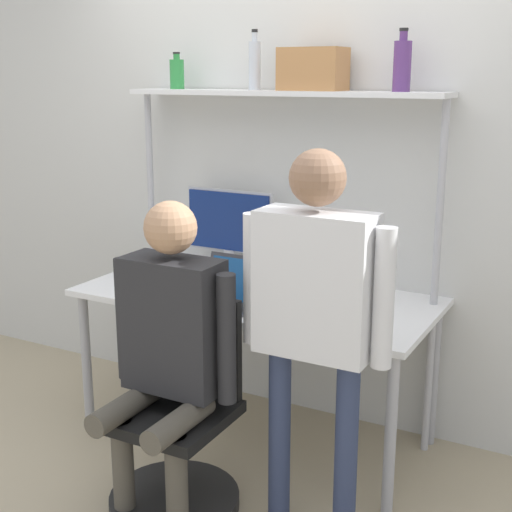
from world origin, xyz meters
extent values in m
plane|color=tan|center=(0.00, 0.00, 0.00)|extent=(12.00, 12.00, 0.00)
cube|color=silver|center=(0.00, 0.85, 1.35)|extent=(8.00, 0.06, 2.70)
cube|color=white|center=(0.00, 0.42, 0.75)|extent=(1.76, 0.80, 0.03)
cylinder|color=#A5A5AA|center=(-0.82, 0.08, 0.37)|extent=(0.05, 0.05, 0.73)
cylinder|color=#A5A5AA|center=(0.82, 0.08, 0.37)|extent=(0.05, 0.05, 0.73)
cylinder|color=#A5A5AA|center=(-0.82, 0.76, 0.37)|extent=(0.05, 0.05, 0.73)
cylinder|color=#A5A5AA|center=(0.82, 0.76, 0.37)|extent=(0.05, 0.05, 0.73)
cube|color=white|center=(0.00, 0.68, 1.72)|extent=(1.67, 0.25, 0.02)
cylinder|color=#B2B2B7|center=(-0.82, 0.68, 0.87)|extent=(0.04, 0.04, 1.74)
cylinder|color=#B2B2B7|center=(0.82, 0.68, 0.87)|extent=(0.04, 0.04, 1.74)
cylinder|color=#B7B7BC|center=(-0.31, 0.68, 0.77)|extent=(0.18, 0.18, 0.01)
cylinder|color=#B7B7BC|center=(-0.31, 0.68, 0.83)|extent=(0.06, 0.06, 0.12)
cube|color=#B7B7BC|center=(-0.31, 0.69, 1.05)|extent=(0.51, 0.01, 0.34)
cube|color=navy|center=(-0.31, 0.68, 1.05)|extent=(0.49, 0.02, 0.31)
cube|color=#333338|center=(-0.03, 0.18, 0.77)|extent=(0.28, 0.23, 0.01)
cube|color=black|center=(-0.03, 0.16, 0.77)|extent=(0.24, 0.13, 0.00)
cube|color=#333338|center=(-0.03, 0.25, 0.88)|extent=(0.28, 0.09, 0.22)
cube|color=#194C8C|center=(-0.03, 0.25, 0.88)|extent=(0.25, 0.07, 0.19)
cube|color=#264C8C|center=(0.18, 0.22, 0.77)|extent=(0.07, 0.15, 0.01)
cube|color=black|center=(0.18, 0.22, 0.77)|extent=(0.06, 0.13, 0.00)
cylinder|color=black|center=(0.00, -0.32, 0.03)|extent=(0.56, 0.56, 0.06)
cylinder|color=#4C4C51|center=(0.00, -0.32, 0.23)|extent=(0.06, 0.06, 0.34)
cube|color=black|center=(0.00, -0.32, 0.43)|extent=(0.46, 0.46, 0.05)
cube|color=black|center=(0.00, -0.11, 0.68)|extent=(0.41, 0.04, 0.45)
cylinder|color=#4C473D|center=(-0.13, -0.49, 0.23)|extent=(0.09, 0.09, 0.45)
cylinder|color=#4C473D|center=(0.14, -0.49, 0.23)|extent=(0.09, 0.09, 0.45)
cylinder|color=#4C473D|center=(-0.13, -0.46, 0.50)|extent=(0.10, 0.38, 0.10)
cylinder|color=#4C473D|center=(0.14, -0.46, 0.50)|extent=(0.10, 0.38, 0.10)
cube|color=#262628|center=(0.00, -0.29, 0.82)|extent=(0.41, 0.20, 0.56)
cylinder|color=#262628|center=(-0.25, -0.29, 0.81)|extent=(0.08, 0.08, 0.53)
cylinder|color=#262628|center=(0.25, -0.29, 0.81)|extent=(0.08, 0.08, 0.53)
sphere|color=tan|center=(0.00, -0.29, 1.23)|extent=(0.21, 0.21, 0.21)
cylinder|color=#2D3856|center=(0.44, -0.18, 0.39)|extent=(0.09, 0.09, 0.78)
cylinder|color=#2D3856|center=(0.73, -0.18, 0.39)|extent=(0.09, 0.09, 0.78)
cube|color=silver|center=(0.58, -0.18, 1.05)|extent=(0.44, 0.20, 0.55)
cylinder|color=silver|center=(0.31, -0.18, 1.04)|extent=(0.08, 0.08, 0.52)
cylinder|color=silver|center=(0.85, -0.18, 1.04)|extent=(0.08, 0.08, 0.52)
sphere|color=#8C664C|center=(0.58, -0.18, 1.45)|extent=(0.21, 0.21, 0.21)
cylinder|color=#2D8C3F|center=(-0.62, 0.68, 1.81)|extent=(0.08, 0.08, 0.15)
cylinder|color=#2D8C3F|center=(-0.62, 0.68, 1.90)|extent=(0.03, 0.03, 0.03)
cylinder|color=black|center=(-0.62, 0.68, 1.92)|extent=(0.04, 0.04, 0.01)
cylinder|color=#593372|center=(0.61, 0.68, 1.85)|extent=(0.08, 0.08, 0.22)
cylinder|color=#593372|center=(0.61, 0.68, 1.98)|extent=(0.04, 0.04, 0.04)
cylinder|color=black|center=(0.61, 0.68, 2.01)|extent=(0.04, 0.04, 0.01)
cylinder|color=silver|center=(-0.15, 0.68, 1.85)|extent=(0.06, 0.06, 0.23)
cylinder|color=silver|center=(-0.15, 0.68, 1.99)|extent=(0.03, 0.03, 0.04)
cylinder|color=black|center=(-0.15, 0.68, 2.02)|extent=(0.03, 0.03, 0.01)
cube|color=#B27A47|center=(0.17, 0.68, 1.84)|extent=(0.31, 0.19, 0.20)
camera|label=1|loc=(1.60, -2.54, 1.82)|focal=50.00mm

